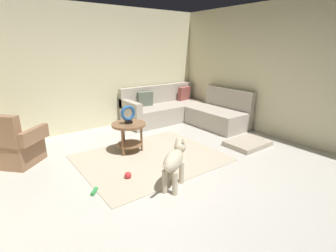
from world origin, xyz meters
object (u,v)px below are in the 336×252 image
at_px(torus_sculpture, 128,114).
at_px(dog, 174,161).
at_px(sectional_couch, 184,111).
at_px(armchair, 14,146).
at_px(side_table, 129,130).
at_px(dog_toy_rope, 94,191).
at_px(dog_bed_mat, 247,143).
at_px(dog_toy_ball, 128,175).

distance_m(torus_sculpture, dog, 1.46).
height_order(sectional_couch, armchair, same).
xyz_separation_m(armchair, torus_sculpture, (1.72, -0.62, 0.39)).
xyz_separation_m(armchair, side_table, (1.72, -0.62, 0.09)).
bearing_deg(dog_toy_rope, dog_bed_mat, -2.71).
distance_m(armchair, dog_bed_mat, 4.08).
bearing_deg(armchair, dog_toy_ball, -4.47).
height_order(side_table, dog_bed_mat, side_table).
relative_size(sectional_couch, armchair, 2.27).
relative_size(dog, dog_toy_ball, 7.15).
bearing_deg(dog, torus_sculpture, 141.81).
xyz_separation_m(dog_bed_mat, dog_toy_ball, (-2.47, 0.22, 0.01)).
xyz_separation_m(dog_toy_ball, dog_toy_rope, (-0.54, -0.08, -0.03)).
bearing_deg(side_table, armchair, 160.09).
distance_m(sectional_couch, dog_bed_mat, 1.96).
bearing_deg(dog_toy_ball, dog_bed_mat, -5.15).
distance_m(side_table, dog_bed_mat, 2.28).
bearing_deg(torus_sculpture, side_table, 90.11).
relative_size(torus_sculpture, dog, 0.45).
xyz_separation_m(dog, dog_toy_ball, (-0.41, 0.56, -0.33)).
bearing_deg(dog_toy_ball, side_table, 60.05).
relative_size(torus_sculpture, dog_bed_mat, 0.41).
relative_size(armchair, dog_toy_rope, 6.34).
height_order(torus_sculpture, dog, torus_sculpture).
bearing_deg(dog, side_table, 141.81).
bearing_deg(armchair, side_table, 25.98).
bearing_deg(dog_toy_ball, armchair, 129.64).
relative_size(dog_toy_ball, dog_toy_rope, 0.65).
bearing_deg(side_table, dog_bed_mat, -28.67).
height_order(armchair, dog, armchair).
bearing_deg(armchair, torus_sculpture, 25.98).
relative_size(dog_bed_mat, dog, 1.10).
xyz_separation_m(torus_sculpture, dog_toy_rope, (-1.03, -0.94, -0.69)).
xyz_separation_m(torus_sculpture, dog_toy_ball, (-0.49, -0.86, -0.66)).
height_order(dog_bed_mat, dog_toy_ball, dog_toy_ball).
relative_size(sectional_couch, dog_toy_rope, 14.39).
bearing_deg(torus_sculpture, dog_bed_mat, -28.67).
xyz_separation_m(torus_sculpture, dog_bed_mat, (1.98, -1.08, -0.67)).
relative_size(sectional_couch, torus_sculpture, 6.90).
height_order(armchair, dog_toy_ball, armchair).
bearing_deg(dog_bed_mat, sectional_couch, 89.84).
distance_m(dog_toy_ball, dog_toy_rope, 0.55).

